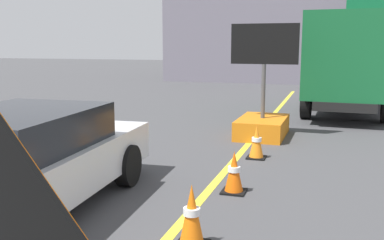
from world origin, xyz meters
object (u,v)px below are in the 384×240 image
at_px(traffic_cone_mid_lane, 192,216).
at_px(box_truck, 349,60).
at_px(arrow_board_trailer, 263,117).
at_px(traffic_cone_far_lane, 234,172).
at_px(pickup_car, 11,166).
at_px(traffic_cone_curbside, 257,142).

bearing_deg(traffic_cone_mid_lane, box_truck, 80.30).
height_order(arrow_board_trailer, traffic_cone_far_lane, arrow_board_trailer).
height_order(arrow_board_trailer, pickup_car, arrow_board_trailer).
bearing_deg(traffic_cone_curbside, traffic_cone_far_lane, -89.69).
xyz_separation_m(traffic_cone_far_lane, traffic_cone_curbside, (-0.01, 2.14, 0.01)).
bearing_deg(arrow_board_trailer, traffic_cone_curbside, -84.31).
bearing_deg(traffic_cone_mid_lane, traffic_cone_far_lane, 88.16).
relative_size(box_truck, pickup_car, 1.40).
bearing_deg(traffic_cone_curbside, arrow_board_trailer, 95.69).
height_order(pickup_car, traffic_cone_mid_lane, pickup_car).
xyz_separation_m(arrow_board_trailer, traffic_cone_far_lane, (0.23, -4.30, -0.17)).
bearing_deg(traffic_cone_curbside, box_truck, 75.30).
xyz_separation_m(arrow_board_trailer, traffic_cone_curbside, (0.22, -2.16, -0.15)).
relative_size(box_truck, traffic_cone_far_lane, 11.28).
relative_size(arrow_board_trailer, pickup_car, 0.52).
distance_m(traffic_cone_mid_lane, traffic_cone_curbside, 4.06).
bearing_deg(arrow_board_trailer, pickup_car, -110.32).
distance_m(arrow_board_trailer, box_truck, 5.45).
xyz_separation_m(pickup_car, traffic_cone_curbside, (2.49, 3.98, -0.37)).
relative_size(box_truck, traffic_cone_mid_lane, 10.09).
xyz_separation_m(box_truck, traffic_cone_far_lane, (-1.84, -9.19, -1.40)).
bearing_deg(traffic_cone_far_lane, pickup_car, -143.60).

